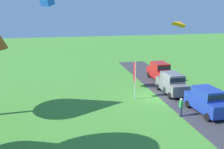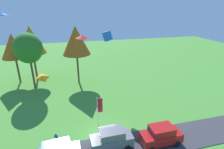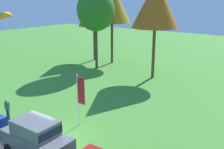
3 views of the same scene
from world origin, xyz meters
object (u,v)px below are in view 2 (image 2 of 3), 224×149
at_px(car_suv_mid_row, 112,138).
at_px(kite_box_trailing_tail, 107,36).
at_px(tree_far_left, 28,48).
at_px(kite_diamond_over_trees, 2,14).
at_px(tree_center_back, 13,46).
at_px(kite_diamond_topmost, 43,77).
at_px(kite_delta_near_flag, 82,37).
at_px(tree_left_of_center, 76,41).
at_px(flag_banner, 99,107).
at_px(car_suv_by_flagpole, 161,134).
at_px(tree_lone_near, 31,40).
at_px(person_beside_suv, 56,139).

relative_size(car_suv_mid_row, kite_box_trailing_tail, 3.21).
height_order(car_suv_mid_row, tree_far_left, tree_far_left).
xyz_separation_m(kite_box_trailing_tail, kite_diamond_over_trees, (-12.10, -7.73, 3.80)).
distance_m(tree_center_back, kite_diamond_topmost, 20.58).
bearing_deg(kite_delta_near_flag, tree_left_of_center, 88.98).
bearing_deg(kite_diamond_over_trees, kite_diamond_topmost, -36.95).
relative_size(flag_banner, kite_delta_near_flag, 3.71).
distance_m(car_suv_by_flagpole, kite_diamond_topmost, 14.15).
bearing_deg(tree_left_of_center, flag_banner, -83.53).
relative_size(tree_center_back, kite_delta_near_flag, 9.06).
bearing_deg(kite_delta_near_flag, car_suv_mid_row, -7.19).
xyz_separation_m(flag_banner, kite_diamond_topmost, (-5.89, -1.66, 5.50)).
bearing_deg(tree_lone_near, tree_center_back, 179.88).
relative_size(tree_lone_near, flag_banner, 2.76).
xyz_separation_m(tree_left_of_center, kite_diamond_over_trees, (-7.38, -13.68, 5.38)).
bearing_deg(person_beside_suv, tree_far_left, 105.62).
xyz_separation_m(flag_banner, kite_box_trailing_tail, (3.09, 8.41, 7.59)).
xyz_separation_m(tree_left_of_center, flag_banner, (1.63, -14.36, -6.00)).
xyz_separation_m(car_suv_by_flagpole, kite_box_trailing_tail, (-2.94, 13.64, 8.84)).
distance_m(car_suv_mid_row, kite_box_trailing_tail, 15.77).
height_order(car_suv_by_flagpole, person_beside_suv, car_suv_by_flagpole).
height_order(tree_center_back, kite_box_trailing_tail, kite_box_trailing_tail).
bearing_deg(flag_banner, car_suv_by_flagpole, -40.93).
distance_m(tree_lone_near, flag_banner, 21.02).
xyz_separation_m(car_suv_mid_row, car_suv_by_flagpole, (5.51, -0.84, 0.00)).
bearing_deg(flag_banner, tree_left_of_center, 96.47).
xyz_separation_m(car_suv_by_flagpole, kite_diamond_topmost, (-11.91, 3.56, 6.76)).
bearing_deg(kite_box_trailing_tail, tree_lone_near, 145.18).
relative_size(kite_diamond_topmost, kite_diamond_over_trees, 1.10).
bearing_deg(flag_banner, person_beside_suv, -154.55).
relative_size(kite_delta_near_flag, kite_diamond_over_trees, 1.13).
bearing_deg(kite_diamond_over_trees, car_suv_mid_row, -28.05).
relative_size(tree_center_back, kite_diamond_over_trees, 10.25).
relative_size(car_suv_mid_row, kite_diamond_over_trees, 4.82).
bearing_deg(tree_center_back, tree_left_of_center, -15.13).
distance_m(car_suv_mid_row, car_suv_by_flagpole, 5.57).
xyz_separation_m(person_beside_suv, tree_center_back, (-7.93, 20.08, 6.60)).
bearing_deg(flag_banner, kite_box_trailing_tail, 69.83).
bearing_deg(kite_delta_near_flag, flag_banner, 64.36).
bearing_deg(tree_left_of_center, tree_lone_near, 159.36).
bearing_deg(flag_banner, kite_delta_near_flag, -115.64).
distance_m(car_suv_by_flagpole, kite_delta_near_flag, 13.63).
distance_m(car_suv_by_flagpole, kite_diamond_over_trees, 20.52).
bearing_deg(tree_center_back, kite_diamond_topmost, -68.86).
distance_m(person_beside_suv, kite_diamond_over_trees, 13.94).
distance_m(person_beside_suv, tree_left_of_center, 18.96).
height_order(kite_delta_near_flag, kite_diamond_topmost, kite_delta_near_flag).
height_order(car_suv_mid_row, tree_left_of_center, tree_left_of_center).
height_order(person_beside_suv, kite_diamond_over_trees, kite_diamond_over_trees).
height_order(tree_left_of_center, kite_diamond_topmost, tree_left_of_center).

